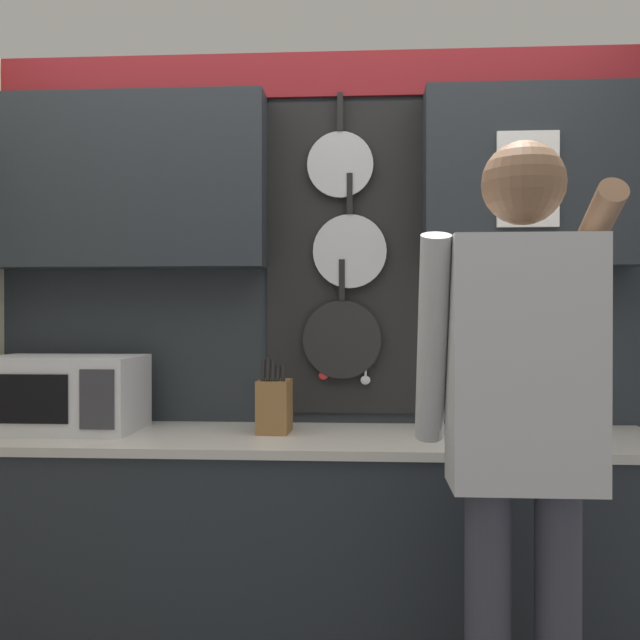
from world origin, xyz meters
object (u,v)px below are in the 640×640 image
microwave (64,393)px  knife_block (274,405)px  utensil_crock (462,410)px  person (522,413)px

microwave → knife_block: size_ratio=2.00×
knife_block → microwave: bearing=-180.0°
microwave → utensil_crock: (1.42, 0.00, -0.05)m
microwave → person: (1.49, -0.61, 0.03)m
utensil_crock → person: (0.07, -0.61, 0.08)m
utensil_crock → person: bearing=-83.3°
microwave → utensil_crock: utensil_crock is taller
knife_block → utensil_crock: size_ratio=0.77×
knife_block → utensil_crock: bearing=0.0°
person → microwave: bearing=157.7°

